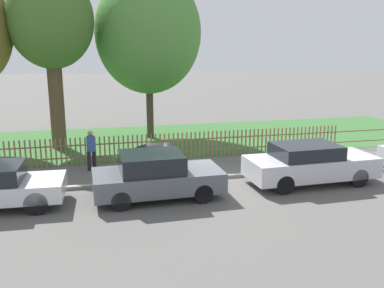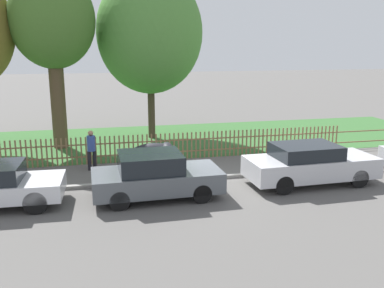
% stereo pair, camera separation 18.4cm
% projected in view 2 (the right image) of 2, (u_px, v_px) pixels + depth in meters
% --- Properties ---
extents(ground_plane, '(120.00, 120.00, 0.00)m').
position_uv_depth(ground_plane, '(193.00, 181.00, 15.13)').
color(ground_plane, '#565451').
extents(kerb_stone, '(29.54, 0.20, 0.12)m').
position_uv_depth(kerb_stone, '(192.00, 179.00, 15.21)').
color(kerb_stone, gray).
rests_on(kerb_stone, ground).
extents(grass_strip, '(29.54, 7.71, 0.01)m').
position_uv_depth(grass_strip, '(162.00, 140.00, 21.70)').
color(grass_strip, '#33602D').
rests_on(grass_strip, ground).
extents(park_fence, '(29.54, 0.05, 1.13)m').
position_uv_depth(park_fence, '(176.00, 146.00, 17.92)').
color(park_fence, olive).
rests_on(park_fence, ground).
extents(parked_car_black_saloon, '(4.04, 1.94, 1.45)m').
position_uv_depth(parked_car_black_saloon, '(155.00, 175.00, 13.39)').
color(parked_car_black_saloon, '#51565B').
rests_on(parked_car_black_saloon, ground).
extents(parked_car_navy_estate, '(4.52, 1.90, 1.41)m').
position_uv_depth(parked_car_navy_estate, '(310.00, 164.00, 14.71)').
color(parked_car_navy_estate, '#BCBCC1').
rests_on(parked_car_navy_estate, ground).
extents(covered_motorcycle, '(2.11, 0.97, 1.21)m').
position_uv_depth(covered_motorcycle, '(156.00, 156.00, 15.71)').
color(covered_motorcycle, black).
rests_on(covered_motorcycle, ground).
extents(tree_behind_motorcycle, '(3.74, 3.74, 7.94)m').
position_uv_depth(tree_behind_motorcycle, '(52.00, 22.00, 18.80)').
color(tree_behind_motorcycle, brown).
rests_on(tree_behind_motorcycle, ground).
extents(tree_mid_park, '(5.20, 5.20, 8.27)m').
position_uv_depth(tree_mid_park, '(150.00, 33.00, 21.01)').
color(tree_mid_park, '#473828').
rests_on(tree_mid_park, ground).
extents(pedestrian_near_fence, '(0.42, 0.42, 1.54)m').
position_uv_depth(pedestrian_near_fence, '(91.00, 148.00, 16.33)').
color(pedestrian_near_fence, black).
rests_on(pedestrian_near_fence, ground).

